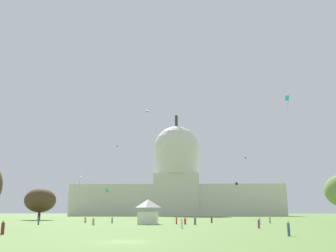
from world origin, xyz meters
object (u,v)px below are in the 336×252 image
object	(u,v)px
kite_violet_mid	(117,147)
person_white_deep_crowd	(260,221)
person_denim_back_center	(289,229)
kite_turquoise_low	(107,191)
person_tan_near_tree_east	(85,220)
kite_cyan_mid	(287,100)
person_purple_lawn_far_right	(259,224)
kite_white_mid	(164,173)
person_denim_back_right	(39,221)
kite_black_low	(237,184)
person_maroon_mid_left	(3,228)
person_red_edge_west	(176,221)
person_tan_lawn_far_left	(93,222)
tree_west_far	(40,200)
person_grey_edge_east	(270,220)
person_grey_aisle_center	(112,220)
person_maroon_front_right	(212,220)
person_denim_mid_right	(195,221)
person_red_near_tent	(185,221)
kite_yellow_low	(81,178)
kite_magenta_mid	(245,158)
capitol_building	(177,184)
kite_pink_mid	(79,149)
person_white_mid_center	(182,224)
kite_lime_low	(286,184)
event_tent	(148,212)

from	to	relation	value
kite_violet_mid	person_white_deep_crowd	bearing A→B (deg)	39.55
person_denim_back_center	kite_turquoise_low	bearing A→B (deg)	134.64
person_tan_near_tree_east	kite_turquoise_low	world-z (taller)	kite_turquoise_low
kite_cyan_mid	kite_turquoise_low	xyz separation A→B (m)	(-44.45, 43.32, -15.55)
person_purple_lawn_far_right	kite_white_mid	xyz separation A→B (m)	(-24.57, 131.51, 21.79)
person_denim_back_right	kite_black_low	xyz separation A→B (m)	(50.93, 58.50, 12.00)
person_maroon_mid_left	kite_turquoise_low	world-z (taller)	kite_turquoise_low
kite_violet_mid	person_red_edge_west	bearing A→B (deg)	27.29
person_white_deep_crowd	person_denim_back_right	size ratio (longest dim) A/B	0.88
person_tan_lawn_far_left	kite_white_mid	world-z (taller)	kite_white_mid
tree_west_far	person_grey_edge_east	bearing A→B (deg)	-23.80
person_grey_aisle_center	person_maroon_front_right	bearing A→B (deg)	-147.09
person_denim_mid_right	kite_cyan_mid	xyz separation A→B (m)	(18.23, -12.21, 23.52)
kite_turquoise_low	kite_black_low	world-z (taller)	kite_black_low
person_maroon_front_right	kite_white_mid	size ratio (longest dim) A/B	0.41
person_red_near_tent	person_denim_mid_right	bearing A→B (deg)	-176.91
person_maroon_mid_left	person_denim_back_center	bearing A→B (deg)	105.88
kite_cyan_mid	kite_yellow_low	xyz separation A→B (m)	(-54.56, 50.11, -10.91)
person_grey_edge_east	person_red_near_tent	size ratio (longest dim) A/B	1.11
person_grey_aisle_center	kite_magenta_mid	bearing A→B (deg)	-89.39
capitol_building	person_purple_lawn_far_right	bearing A→B (deg)	-83.43
person_white_deep_crowd	person_grey_aisle_center	distance (m)	35.04
person_denim_mid_right	kite_white_mid	distance (m)	118.29
capitol_building	person_red_near_tent	distance (m)	143.75
person_white_deep_crowd	person_tan_near_tree_east	world-z (taller)	person_white_deep_crowd
kite_cyan_mid	kite_pink_mid	xyz separation A→B (m)	(-65.40, 83.02, 4.12)
person_tan_lawn_far_left	person_white_mid_center	bearing A→B (deg)	-74.83
person_white_deep_crowd	person_red_edge_west	size ratio (longest dim) A/B	0.89
capitol_building	person_white_mid_center	bearing A→B (deg)	-88.14
tree_west_far	person_red_near_tent	world-z (taller)	tree_west_far
person_denim_mid_right	kite_lime_low	distance (m)	34.22
kite_black_low	event_tent	bearing A→B (deg)	132.36
kite_cyan_mid	kite_white_mid	world-z (taller)	kite_cyan_mid
person_purple_lawn_far_right	kite_magenta_mid	size ratio (longest dim) A/B	1.52
capitol_building	person_maroon_mid_left	bearing A→B (deg)	-95.59
person_red_edge_west	kite_black_low	distance (m)	58.82
person_grey_aisle_center	kite_magenta_mid	world-z (taller)	kite_magenta_mid
capitol_building	person_maroon_front_right	xyz separation A→B (m)	(12.32, -132.78, -18.43)
event_tent	person_grey_edge_east	xyz separation A→B (m)	(29.02, 6.88, -2.01)
person_purple_lawn_far_right	kite_turquoise_low	size ratio (longest dim) A/B	0.45
person_white_mid_center	person_denim_back_center	bearing A→B (deg)	-4.51
person_grey_aisle_center	person_denim_back_center	size ratio (longest dim) A/B	0.90
person_denim_mid_right	kite_white_mid	world-z (taller)	kite_white_mid
person_maroon_mid_left	person_tan_near_tree_east	world-z (taller)	person_maroon_mid_left
kite_black_low	kite_cyan_mid	bearing A→B (deg)	160.69
person_grey_aisle_center	kite_pink_mid	size ratio (longest dim) A/B	1.16
person_denim_back_center	kite_yellow_low	size ratio (longest dim) A/B	0.41
person_denim_back_right	kite_magenta_mid	distance (m)	142.99
kite_lime_low	kite_turquoise_low	size ratio (longest dim) A/B	0.62
tree_west_far	person_grey_edge_east	size ratio (longest dim) A/B	8.46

